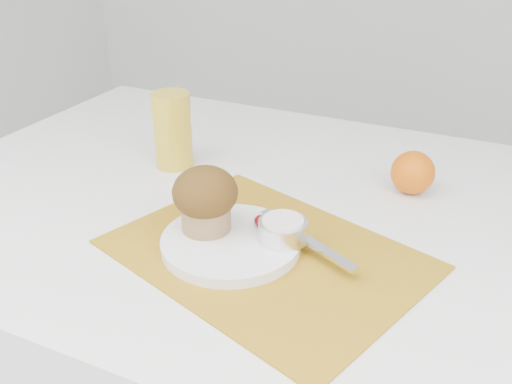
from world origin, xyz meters
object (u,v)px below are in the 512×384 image
at_px(table, 274,379).
at_px(plate, 231,242).
at_px(orange, 413,173).
at_px(juice_glass, 173,130).
at_px(muffin, 205,198).

height_order(table, plate, plate).
height_order(plate, orange, orange).
height_order(plate, juice_glass, juice_glass).
xyz_separation_m(table, orange, (0.18, 0.12, 0.41)).
xyz_separation_m(plate, muffin, (-0.04, 0.01, 0.05)).
xyz_separation_m(juice_glass, muffin, (0.17, -0.19, -0.00)).
xyz_separation_m(table, plate, (-0.00, -0.15, 0.39)).
relative_size(table, juice_glass, 9.07).
height_order(table, muffin, muffin).
height_order(table, juice_glass, juice_glass).
bearing_deg(juice_glass, muffin, -47.82).
bearing_deg(muffin, table, 72.04).
distance_m(juice_glass, muffin, 0.26).
distance_m(plate, muffin, 0.07).
bearing_deg(muffin, plate, -11.15).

